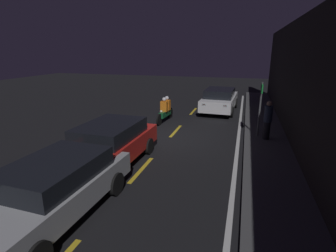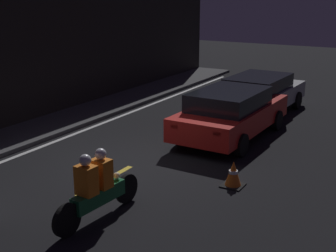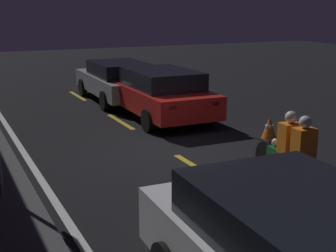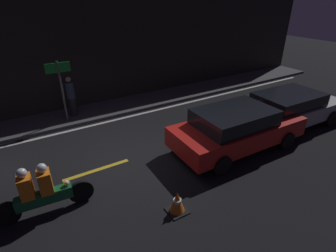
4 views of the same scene
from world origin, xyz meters
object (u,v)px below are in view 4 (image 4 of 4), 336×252
taxi_red (237,128)px  shop_sign (60,80)px  pedestrian (71,96)px  motorcycle (40,192)px  traffic_cone_near (177,202)px  hatchback_silver (289,108)px

taxi_red → shop_sign: 6.75m
pedestrian → shop_sign: (-0.35, -0.34, 0.84)m
motorcycle → shop_sign: size_ratio=0.94×
taxi_red → motorcycle: (-6.04, 0.18, -0.12)m
taxi_red → traffic_cone_near: (-3.29, -1.44, -0.48)m
traffic_cone_near → shop_sign: size_ratio=0.24×
hatchback_silver → motorcycle: 9.04m
hatchback_silver → traffic_cone_near: hatchback_silver is taller
hatchback_silver → taxi_red: bearing=-174.6°
motorcycle → shop_sign: (1.61, 4.82, 1.16)m
traffic_cone_near → pedestrian: 6.85m
taxi_red → motorcycle: taxi_red is taller
taxi_red → shop_sign: shop_sign is taller
shop_sign → motorcycle: bearing=-108.5°
traffic_cone_near → taxi_red: bearing=23.7°
taxi_red → traffic_cone_near: bearing=-154.9°
hatchback_silver → shop_sign: 8.92m
taxi_red → pedestrian: bearing=128.8°
taxi_red → traffic_cone_near: 3.62m
hatchback_silver → pedestrian: (-7.08, 5.15, 0.22)m
traffic_cone_near → motorcycle: bearing=149.5°
traffic_cone_near → pedestrian: size_ratio=0.35×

